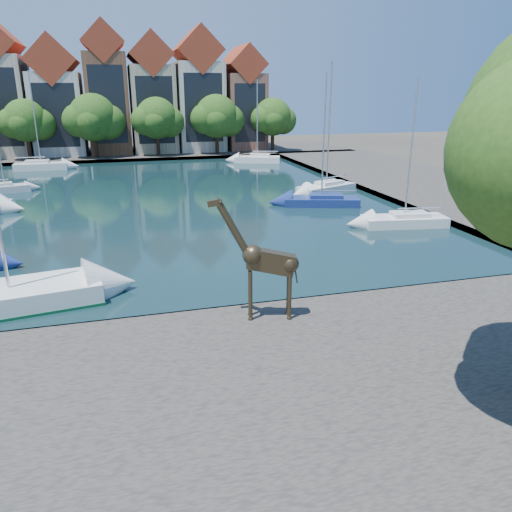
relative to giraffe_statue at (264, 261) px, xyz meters
The scene contains 23 objects.
ground 3.51m from the giraffe_statue, 136.22° to the left, with size 160.00×160.00×0.00m, color #38332B.
water_basin 25.64m from the giraffe_statue, 93.39° to the left, with size 38.00×50.00×0.08m, color black.
near_quay 6.30m from the giraffe_statue, 105.17° to the right, with size 50.00×14.00×0.50m, color #45423C.
far_quay 57.52m from the giraffe_statue, 91.50° to the left, with size 60.00×16.00×0.50m, color #45423C.
right_quay 34.73m from the giraffe_statue, 47.28° to the left, with size 14.00×52.00×0.50m, color #45423C.
townhouse_west_mid 60.58m from the giraffe_statue, 107.86° to the left, with size 5.94×9.18×16.79m.
townhouse_west_inner 58.85m from the giraffe_statue, 101.81° to the left, with size 6.43×9.18×15.15m.
townhouse_center 57.96m from the giraffe_statue, 95.48° to the left, with size 5.44×9.18×16.93m.
townhouse_east_inner 57.64m from the giraffe_statue, 89.51° to the left, with size 5.94×9.18×15.79m.
townhouse_east_mid 58.10m from the giraffe_statue, 83.06° to the left, with size 6.43×9.18×16.65m.
townhouse_east_end 59.15m from the giraffe_statue, 76.78° to the left, with size 5.44×9.18×14.43m.
far_tree_west 54.22m from the giraffe_statue, 106.53° to the left, with size 6.76×5.20×7.36m.
far_tree_mid_west 52.52m from the giraffe_statue, 98.11° to the left, with size 7.80×6.00×8.00m.
far_tree_mid_east 51.99m from the giraffe_statue, 89.35° to the left, with size 7.02×5.40×7.52m.
far_tree_east 52.70m from the giraffe_statue, 80.60° to the left, with size 7.54×5.80×7.84m.
far_tree_far_east 54.57m from the giraffe_statue, 72.29° to the left, with size 6.76×5.20×7.36m.
giraffe_statue is the anchor object (origin of this frame).
sailboat_left_d 35.29m from the giraffe_statue, 115.10° to the left, with size 4.37×2.47×7.25m.
sailboat_left_e 47.46m from the giraffe_statue, 106.55° to the left, with size 5.79×2.05×10.82m.
sailboat_right_a 18.23m from the giraffe_statue, 41.77° to the left, with size 5.86×2.81×9.59m.
sailboat_right_b 22.22m from the giraffe_statue, 61.66° to the left, with size 6.24×3.67×10.06m.
sailboat_right_c 27.22m from the giraffe_statue, 61.78° to the left, with size 5.96×3.97×11.06m.
sailboat_right_d 46.33m from the giraffe_statue, 74.71° to the left, with size 6.02×3.69×9.99m.
Camera 1 is at (-3.52, -18.40, 8.94)m, focal length 35.00 mm.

